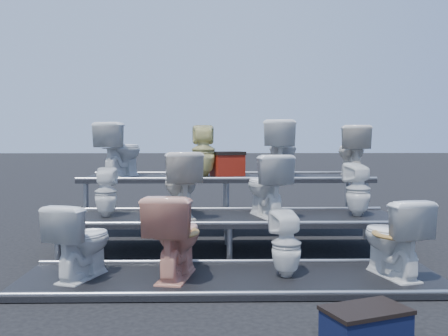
{
  "coord_description": "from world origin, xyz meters",
  "views": [
    {
      "loc": [
        -0.17,
        -6.18,
        1.45
      ],
      "look_at": [
        -0.05,
        0.1,
        1.06
      ],
      "focal_mm": 40.0,
      "sensor_mm": 36.0,
      "label": 1
    }
  ],
  "objects_px": {
    "toilet_5": "(181,184)",
    "red_crate": "(227,165)",
    "toilet_4": "(106,192)",
    "toilet_6": "(266,185)",
    "toilet_1": "(175,235)",
    "toilet_3": "(393,237)",
    "step_stool": "(366,326)",
    "toilet_0": "(81,240)",
    "toilet_7": "(358,190)",
    "toilet_10": "(282,148)",
    "toilet_11": "(352,151)",
    "toilet_2": "(286,244)",
    "toilet_9": "(203,151)",
    "toilet_8": "(120,150)"
  },
  "relations": [
    {
      "from": "toilet_5",
      "to": "red_crate",
      "type": "distance_m",
      "value": 1.56
    },
    {
      "from": "toilet_4",
      "to": "toilet_6",
      "type": "height_order",
      "value": "toilet_6"
    },
    {
      "from": "toilet_1",
      "to": "red_crate",
      "type": "relative_size",
      "value": 1.88
    },
    {
      "from": "toilet_1",
      "to": "toilet_5",
      "type": "xyz_separation_m",
      "value": [
        -0.03,
        1.3,
        0.39
      ]
    },
    {
      "from": "toilet_5",
      "to": "red_crate",
      "type": "xyz_separation_m",
      "value": [
        0.62,
        1.43,
        0.15
      ]
    },
    {
      "from": "toilet_1",
      "to": "toilet_4",
      "type": "xyz_separation_m",
      "value": [
        -0.96,
        1.3,
        0.29
      ]
    },
    {
      "from": "toilet_3",
      "to": "red_crate",
      "type": "relative_size",
      "value": 1.77
    },
    {
      "from": "toilet_5",
      "to": "step_stool",
      "type": "xyz_separation_m",
      "value": [
        1.5,
        -2.72,
        -0.76
      ]
    },
    {
      "from": "toilet_0",
      "to": "toilet_7",
      "type": "xyz_separation_m",
      "value": [
        3.11,
        1.3,
        0.36
      ]
    },
    {
      "from": "toilet_3",
      "to": "toilet_10",
      "type": "height_order",
      "value": "toilet_10"
    },
    {
      "from": "toilet_3",
      "to": "toilet_7",
      "type": "distance_m",
      "value": 1.34
    },
    {
      "from": "toilet_5",
      "to": "toilet_6",
      "type": "distance_m",
      "value": 1.07
    },
    {
      "from": "toilet_11",
      "to": "red_crate",
      "type": "relative_size",
      "value": 1.72
    },
    {
      "from": "toilet_1",
      "to": "toilet_4",
      "type": "bearing_deg",
      "value": -43.23
    },
    {
      "from": "toilet_0",
      "to": "toilet_7",
      "type": "relative_size",
      "value": 1.12
    },
    {
      "from": "toilet_5",
      "to": "toilet_10",
      "type": "xyz_separation_m",
      "value": [
        1.43,
        1.3,
        0.41
      ]
    },
    {
      "from": "toilet_6",
      "to": "toilet_7",
      "type": "height_order",
      "value": "toilet_6"
    },
    {
      "from": "toilet_2",
      "to": "toilet_11",
      "type": "relative_size",
      "value": 0.86
    },
    {
      "from": "toilet_11",
      "to": "toilet_10",
      "type": "bearing_deg",
      "value": 3.63
    },
    {
      "from": "toilet_6",
      "to": "toilet_9",
      "type": "xyz_separation_m",
      "value": [
        -0.81,
        1.3,
        0.4
      ]
    },
    {
      "from": "toilet_0",
      "to": "step_stool",
      "type": "bearing_deg",
      "value": 169.27
    },
    {
      "from": "toilet_4",
      "to": "toilet_5",
      "type": "relative_size",
      "value": 0.75
    },
    {
      "from": "toilet_3",
      "to": "toilet_8",
      "type": "distance_m",
      "value": 4.19
    },
    {
      "from": "step_stool",
      "to": "toilet_0",
      "type": "bearing_deg",
      "value": 128.34
    },
    {
      "from": "toilet_1",
      "to": "toilet_6",
      "type": "relative_size",
      "value": 1.07
    },
    {
      "from": "toilet_0",
      "to": "step_stool",
      "type": "distance_m",
      "value": 2.8
    },
    {
      "from": "toilet_3",
      "to": "toilet_9",
      "type": "bearing_deg",
      "value": -67.95
    },
    {
      "from": "toilet_7",
      "to": "red_crate",
      "type": "height_order",
      "value": "red_crate"
    },
    {
      "from": "toilet_10",
      "to": "toilet_11",
      "type": "relative_size",
      "value": 1.1
    },
    {
      "from": "toilet_8",
      "to": "toilet_9",
      "type": "bearing_deg",
      "value": -156.79
    },
    {
      "from": "toilet_1",
      "to": "toilet_6",
      "type": "height_order",
      "value": "toilet_6"
    },
    {
      "from": "toilet_0",
      "to": "toilet_7",
      "type": "height_order",
      "value": "toilet_7"
    },
    {
      "from": "toilet_5",
      "to": "toilet_1",
      "type": "bearing_deg",
      "value": 79.5
    },
    {
      "from": "toilet_0",
      "to": "toilet_4",
      "type": "xyz_separation_m",
      "value": [
        -0.04,
        1.3,
        0.33
      ]
    },
    {
      "from": "toilet_1",
      "to": "toilet_3",
      "type": "distance_m",
      "value": 2.17
    },
    {
      "from": "toilet_7",
      "to": "toilet_4",
      "type": "bearing_deg",
      "value": -18.43
    },
    {
      "from": "toilet_4",
      "to": "toilet_10",
      "type": "relative_size",
      "value": 0.73
    },
    {
      "from": "toilet_4",
      "to": "toilet_7",
      "type": "xyz_separation_m",
      "value": [
        3.15,
        0.0,
        0.03
      ]
    },
    {
      "from": "toilet_1",
      "to": "toilet_11",
      "type": "relative_size",
      "value": 1.1
    },
    {
      "from": "red_crate",
      "to": "step_stool",
      "type": "height_order",
      "value": "red_crate"
    },
    {
      "from": "toilet_3",
      "to": "red_crate",
      "type": "xyz_separation_m",
      "value": [
        -1.58,
        2.73,
        0.57
      ]
    },
    {
      "from": "toilet_1",
      "to": "red_crate",
      "type": "height_order",
      "value": "red_crate"
    },
    {
      "from": "toilet_0",
      "to": "toilet_8",
      "type": "bearing_deg",
      "value": -67.99
    },
    {
      "from": "toilet_1",
      "to": "toilet_7",
      "type": "xyz_separation_m",
      "value": [
        2.19,
        1.3,
        0.31
      ]
    },
    {
      "from": "toilet_0",
      "to": "toilet_3",
      "type": "relative_size",
      "value": 0.94
    },
    {
      "from": "toilet_6",
      "to": "toilet_11",
      "type": "distance_m",
      "value": 1.97
    },
    {
      "from": "toilet_2",
      "to": "toilet_11",
      "type": "xyz_separation_m",
      "value": [
        1.36,
        2.6,
        0.85
      ]
    },
    {
      "from": "toilet_0",
      "to": "toilet_10",
      "type": "bearing_deg",
      "value": -111.82
    },
    {
      "from": "toilet_1",
      "to": "step_stool",
      "type": "height_order",
      "value": "toilet_1"
    },
    {
      "from": "toilet_4",
      "to": "red_crate",
      "type": "distance_m",
      "value": 2.12
    }
  ]
}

